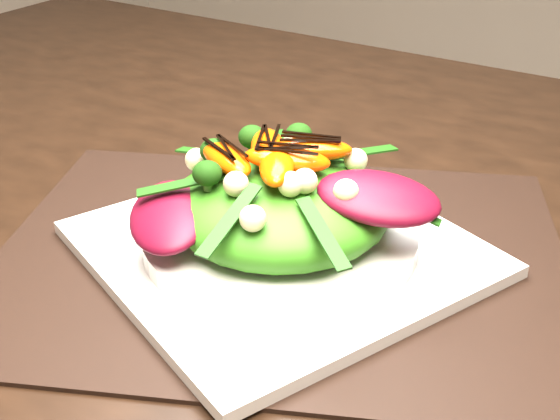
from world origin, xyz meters
The scene contains 10 objects.
dining_table centered at (0.00, 0.00, 0.73)m, with size 1.60×0.90×0.75m, color black.
placemat centered at (0.06, -0.15, 0.75)m, with size 0.48×0.37×0.00m, color black.
plate_base centered at (0.06, -0.15, 0.76)m, with size 0.29×0.29×0.01m, color silver.
salad_bowl centered at (0.06, -0.15, 0.77)m, with size 0.23×0.23×0.02m, color silver.
lettuce_mound centered at (0.06, -0.15, 0.80)m, with size 0.18×0.18×0.06m, color #357816.
radicchio_leaf centered at (0.14, -0.13, 0.83)m, with size 0.10×0.06×0.02m, color #490716.
orange_segment centered at (0.06, -0.14, 0.84)m, with size 0.07×0.03×0.02m, color #DA3C03.
broccoli_floret centered at (-0.01, -0.13, 0.84)m, with size 0.03×0.03×0.03m, color black.
macadamia_nut centered at (0.11, -0.17, 0.84)m, with size 0.02×0.02×0.02m, color #FFEBB3.
balsamic_drizzle centered at (0.06, -0.14, 0.85)m, with size 0.04×0.00×0.00m, color black.
Camera 1 is at (0.35, -0.60, 1.10)m, focal length 48.00 mm.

